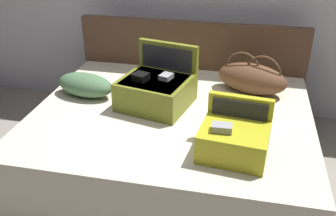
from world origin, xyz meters
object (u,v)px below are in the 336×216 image
object	(u,v)px
hard_case_medium	(234,138)
pillow_near_headboard	(85,85)
hard_case_large	(157,88)
duffel_bag	(252,78)
bed	(171,142)

from	to	relation	value
hard_case_medium	pillow_near_headboard	size ratio (longest dim) A/B	0.92
pillow_near_headboard	hard_case_large	bearing A→B (deg)	-3.58
duffel_bag	pillow_near_headboard	bearing A→B (deg)	-165.14
hard_case_large	duffel_bag	xyz separation A→B (m)	(0.72, 0.39, -0.01)
bed	hard_case_medium	world-z (taller)	hard_case_medium
hard_case_medium	pillow_near_headboard	xyz separation A→B (m)	(-1.24, 0.59, -0.02)
hard_case_large	hard_case_medium	xyz separation A→B (m)	(0.63, -0.55, -0.02)
bed	duffel_bag	size ratio (longest dim) A/B	3.23
hard_case_medium	duffel_bag	world-z (taller)	duffel_bag
duffel_bag	pillow_near_headboard	xyz separation A→B (m)	(-1.33, -0.35, -0.03)
bed	pillow_near_headboard	xyz separation A→B (m)	(-0.75, 0.13, 0.37)
hard_case_large	duffel_bag	distance (m)	0.82
bed	pillow_near_headboard	world-z (taller)	pillow_near_headboard
bed	hard_case_large	distance (m)	0.45
duffel_bag	hard_case_medium	bearing A→B (deg)	-95.30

